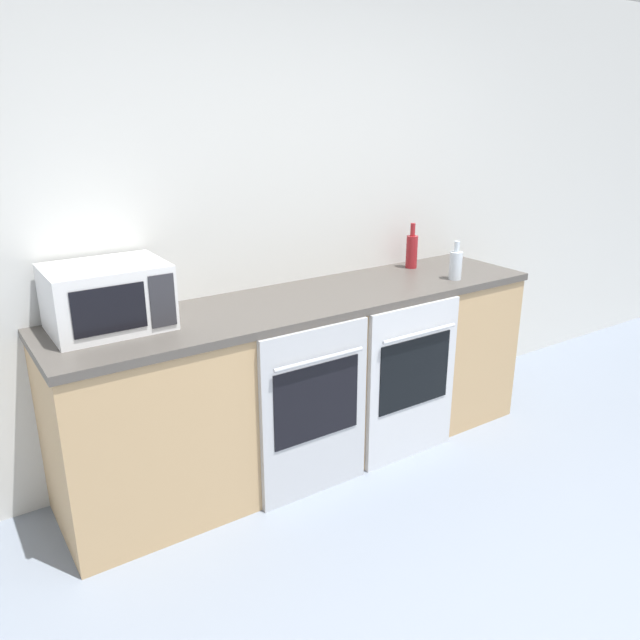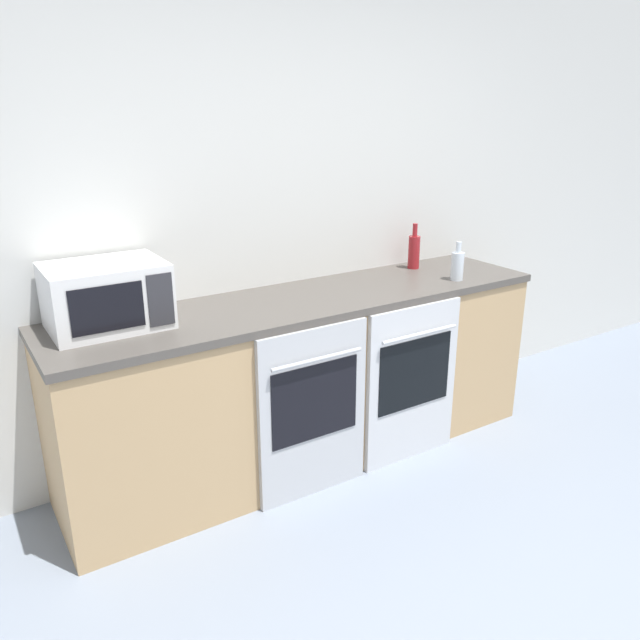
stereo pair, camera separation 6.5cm
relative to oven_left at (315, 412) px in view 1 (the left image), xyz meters
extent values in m
cube|color=silver|center=(0.17, 0.67, 0.84)|extent=(10.00, 0.06, 2.60)
cube|color=tan|center=(0.17, 0.33, -0.01)|extent=(2.67, 0.62, 0.90)
cube|color=#4C4742|center=(0.17, 0.33, 0.46)|extent=(2.70, 0.64, 0.04)
cube|color=#B7BABF|center=(0.00, 0.00, -0.01)|extent=(0.60, 0.03, 0.89)
cube|color=black|center=(0.00, -0.02, 0.06)|extent=(0.48, 0.01, 0.39)
cylinder|color=#B7BABF|center=(0.00, -0.04, 0.30)|extent=(0.49, 0.02, 0.02)
cube|color=silver|center=(0.63, 0.00, -0.01)|extent=(0.60, 0.03, 0.89)
cube|color=black|center=(0.63, -0.02, 0.06)|extent=(0.48, 0.01, 0.39)
cylinder|color=silver|center=(0.63, -0.04, 0.30)|extent=(0.49, 0.02, 0.02)
cube|color=silver|center=(-0.82, 0.42, 0.63)|extent=(0.51, 0.38, 0.29)
cube|color=black|center=(-0.87, 0.23, 0.63)|extent=(0.30, 0.01, 0.20)
cube|color=#2D2D33|center=(-0.64, 0.23, 0.63)|extent=(0.11, 0.01, 0.23)
cylinder|color=maroon|center=(1.04, 0.50, 0.58)|extent=(0.07, 0.07, 0.20)
cylinder|color=maroon|center=(1.04, 0.50, 0.72)|extent=(0.03, 0.03, 0.08)
cylinder|color=silver|center=(1.06, 0.16, 0.56)|extent=(0.07, 0.07, 0.16)
cylinder|color=silver|center=(1.06, 0.16, 0.67)|extent=(0.03, 0.03, 0.06)
camera|label=1|loc=(-1.51, -2.29, 1.43)|focal=35.00mm
camera|label=2|loc=(-1.45, -2.33, 1.43)|focal=35.00mm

